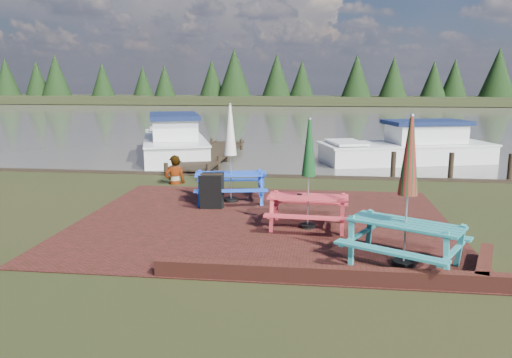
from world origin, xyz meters
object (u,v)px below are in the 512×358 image
object	(u,v)px
picnic_table_teal	(406,215)
picnic_table_blue	(231,169)
boat_jetty	(174,143)
person	(174,156)
chalkboard	(212,191)
picnic_table_red	(308,191)
jetty	(211,154)
boat_near	(410,149)

from	to	relation	value
picnic_table_teal	picnic_table_blue	world-z (taller)	picnic_table_teal
boat_jetty	person	size ratio (longest dim) A/B	4.38
picnic_table_blue	chalkboard	distance (m)	1.05
picnic_table_red	jetty	size ratio (longest dim) A/B	0.28
picnic_table_teal	picnic_table_blue	distance (m)	6.10
boat_jetty	boat_near	size ratio (longest dim) A/B	1.06
boat_near	person	bearing A→B (deg)	111.69
picnic_table_blue	person	size ratio (longest dim) A/B	1.43
jetty	chalkboard	bearing A→B (deg)	-77.74
picnic_table_red	picnic_table_teal	bearing A→B (deg)	-47.13
chalkboard	picnic_table_blue	bearing A→B (deg)	60.67
jetty	boat_jetty	bearing A→B (deg)	153.55
chalkboard	boat_jetty	xyz separation A→B (m)	(-4.03, 10.22, -0.01)
picnic_table_teal	chalkboard	distance (m)	5.77
picnic_table_teal	person	distance (m)	9.31
chalkboard	boat_near	world-z (taller)	boat_near
picnic_table_red	chalkboard	bearing A→B (deg)	154.14
picnic_table_teal	boat_near	bearing A→B (deg)	108.41
picnic_table_red	picnic_table_blue	distance (m)	3.22
picnic_table_teal	boat_near	size ratio (longest dim) A/B	0.35
picnic_table_blue	person	bearing A→B (deg)	124.88
boat_near	boat_jetty	bearing A→B (deg)	72.47
picnic_table_blue	jetty	distance (m)	8.71
picnic_table_blue	boat_jetty	world-z (taller)	picnic_table_blue
jetty	person	distance (m)	6.15
boat_near	person	size ratio (longest dim) A/B	4.14
chalkboard	person	distance (m)	3.70
chalkboard	boat_jetty	size ratio (longest dim) A/B	0.11
picnic_table_blue	jetty	xyz separation A→B (m)	(-2.37, 8.34, -0.85)
picnic_table_red	person	bearing A→B (deg)	138.11
boat_jetty	boat_near	world-z (taller)	boat_jetty
person	boat_jetty	bearing A→B (deg)	-97.49
picnic_table_blue	jetty	bearing A→B (deg)	95.13
picnic_table_blue	boat_near	distance (m)	11.21
person	picnic_table_red	bearing A→B (deg)	110.75
picnic_table_teal	boat_jetty	xyz separation A→B (m)	(-8.46, 13.90, -0.49)
jetty	boat_near	world-z (taller)	boat_near
picnic_table_red	boat_near	world-z (taller)	picnic_table_red
boat_jetty	picnic_table_red	bearing A→B (deg)	-79.07
chalkboard	person	size ratio (longest dim) A/B	0.50
chalkboard	boat_near	bearing A→B (deg)	48.95
picnic_table_teal	picnic_table_red	world-z (taller)	picnic_table_teal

